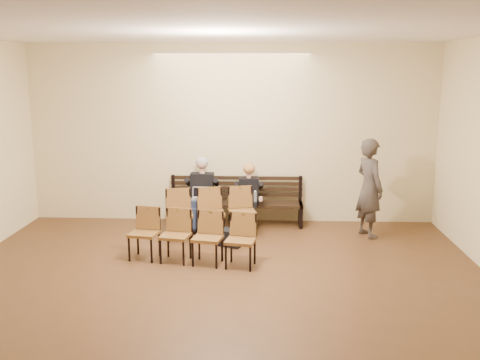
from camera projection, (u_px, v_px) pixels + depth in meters
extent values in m
plane|color=#52321C|center=(204.00, 343.00, 5.97)|extent=(10.00, 10.00, 0.00)
cube|color=beige|center=(231.00, 134.00, 10.50)|extent=(8.00, 0.02, 3.50)
cube|color=white|center=(199.00, 17.00, 5.26)|extent=(8.00, 10.00, 0.02)
cube|color=black|center=(236.00, 214.00, 10.47)|extent=(2.60, 0.90, 0.45)
cube|color=silver|center=(200.00, 201.00, 10.12)|extent=(0.33, 0.27, 0.22)
cylinder|color=silver|center=(255.00, 202.00, 10.02)|extent=(0.07, 0.07, 0.21)
cube|color=black|center=(231.00, 238.00, 9.23)|extent=(0.46, 0.40, 0.29)
imported|color=#3C3631|center=(370.00, 181.00, 9.60)|extent=(0.76, 0.89, 2.07)
cube|color=brown|center=(211.00, 213.00, 9.65)|extent=(1.68, 0.83, 0.90)
cube|color=brown|center=(191.00, 237.00, 8.37)|extent=(2.07, 0.81, 0.83)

